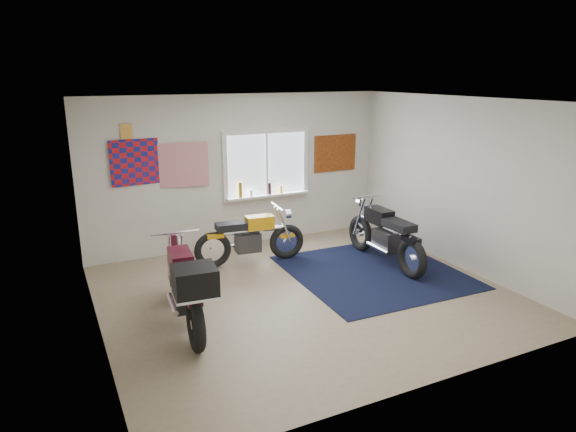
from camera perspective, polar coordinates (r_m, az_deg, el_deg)
name	(u,v)px	position (r m, az deg, el deg)	size (l,w,h in m)	color
ground	(305,294)	(7.40, 1.87, -8.65)	(5.50, 5.50, 0.00)	#9E896B
room_shell	(306,181)	(6.89, 1.99, 3.88)	(5.50, 5.50, 5.50)	white
navy_rug	(374,272)	(8.27, 9.51, -6.14)	(2.50, 2.60, 0.01)	black
window_assembly	(266,168)	(9.34, -2.41, 5.30)	(1.66, 0.17, 1.26)	white
oil_bottles	(255,190)	(9.25, -3.66, 2.92)	(0.86, 0.07, 0.28)	olive
flag_display	(126,131)	(8.58, -17.55, 8.95)	(1.60, 0.10, 1.17)	red
triumph_poster	(335,153)	(9.98, 5.26, 6.97)	(0.90, 0.03, 0.70)	#A54C14
yellow_triumph	(250,239)	(8.43, -4.25, -2.57)	(1.87, 0.56, 0.94)	black
black_chrome_bike	(385,237)	(8.52, 10.73, -2.27)	(0.63, 2.05, 1.05)	black
maroon_tourer	(186,287)	(6.36, -11.25, -7.78)	(0.68, 2.08, 1.06)	black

